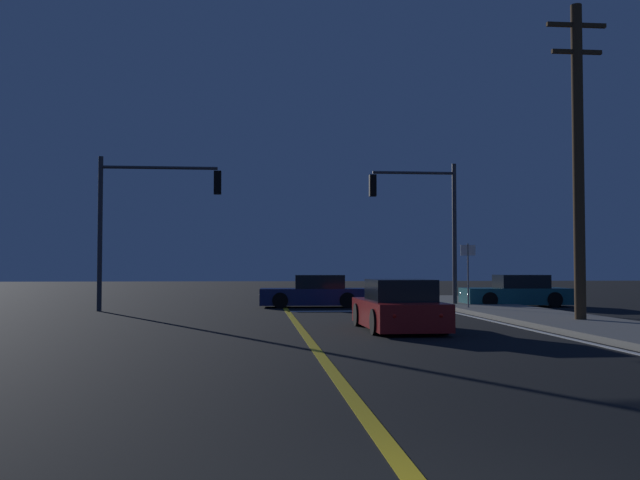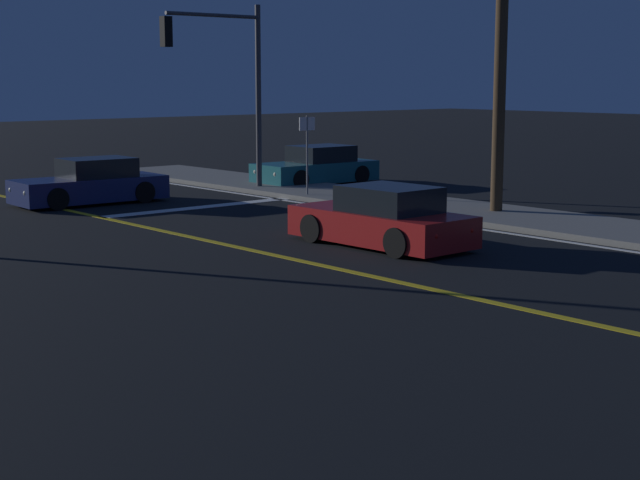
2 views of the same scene
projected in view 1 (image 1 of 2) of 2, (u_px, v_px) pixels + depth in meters
sidewalk_right at (636, 333)px, 16.79m from camera, size 3.20×42.08×0.15m
lane_line_center at (308, 339)px, 16.06m from camera, size 0.20×39.75×0.01m
lane_line_edge_right at (562, 337)px, 16.61m from camera, size 0.16×39.75×0.01m
stop_bar at (371, 311)px, 26.49m from camera, size 6.27×0.50×0.01m
car_distant_tail_red at (399, 308)px, 18.43m from camera, size 1.95×4.32×1.34m
car_parked_curb_navy at (315, 293)px, 29.17m from camera, size 4.49×1.99×1.34m
car_mid_block_teal at (516, 293)px, 29.69m from camera, size 4.47×2.05×1.34m
traffic_signal_near_right at (425, 212)px, 29.18m from camera, size 3.68×0.28×5.99m
traffic_signal_far_left at (145, 207)px, 26.74m from camera, size 4.63×0.28×5.87m
utility_pole_right at (578, 158)px, 20.47m from camera, size 1.80×0.33×9.38m
street_sign_corner at (468, 266)px, 26.39m from camera, size 0.56×0.08×2.55m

